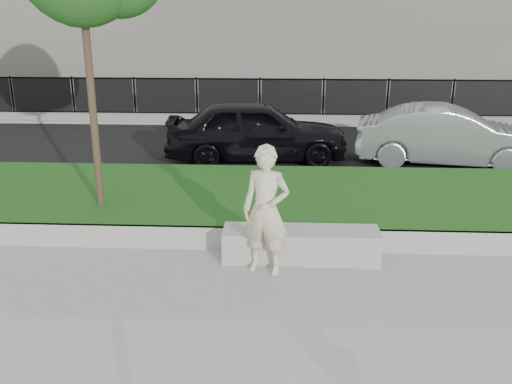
# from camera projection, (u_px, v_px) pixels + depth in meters

# --- Properties ---
(ground) EXTENTS (90.00, 90.00, 0.00)m
(ground) POSITION_uv_depth(u_px,v_px,m) (264.00, 278.00, 8.64)
(ground) COLOR gray
(ground) RESTS_ON ground
(grass_bank) EXTENTS (34.00, 4.00, 0.40)m
(grass_bank) POSITION_uv_depth(u_px,v_px,m) (269.00, 201.00, 11.43)
(grass_bank) COLOR black
(grass_bank) RESTS_ON ground
(grass_kerb) EXTENTS (34.00, 0.08, 0.40)m
(grass_kerb) POSITION_uv_depth(u_px,v_px,m) (266.00, 239.00, 9.56)
(grass_kerb) COLOR gray
(grass_kerb) RESTS_ON ground
(street) EXTENTS (34.00, 7.00, 0.04)m
(street) POSITION_uv_depth(u_px,v_px,m) (275.00, 147.00, 16.71)
(street) COLOR black
(street) RESTS_ON ground
(far_pavement) EXTENTS (34.00, 3.00, 0.12)m
(far_pavement) POSITION_uv_depth(u_px,v_px,m) (277.00, 117.00, 20.97)
(far_pavement) COLOR gray
(far_pavement) RESTS_ON ground
(iron_fence) EXTENTS (32.00, 0.30, 1.50)m
(iron_fence) POSITION_uv_depth(u_px,v_px,m) (277.00, 109.00, 19.87)
(iron_fence) COLOR slate
(iron_fence) RESTS_ON far_pavement
(stone_bench) EXTENTS (2.51, 0.63, 0.51)m
(stone_bench) POSITION_uv_depth(u_px,v_px,m) (301.00, 244.00, 9.21)
(stone_bench) COLOR gray
(stone_bench) RESTS_ON ground
(man) EXTENTS (0.83, 0.65, 2.00)m
(man) POSITION_uv_depth(u_px,v_px,m) (266.00, 210.00, 8.57)
(man) COLOR beige
(man) RESTS_ON ground
(book) EXTENTS (0.26, 0.25, 0.02)m
(book) POSITION_uv_depth(u_px,v_px,m) (248.00, 224.00, 9.33)
(book) COLOR white
(book) RESTS_ON stone_bench
(car_dark) EXTENTS (4.87, 2.30, 1.61)m
(car_dark) POSITION_uv_depth(u_px,v_px,m) (256.00, 131.00, 14.89)
(car_dark) COLOR black
(car_dark) RESTS_ON street
(car_silver) EXTENTS (4.79, 2.34, 1.51)m
(car_silver) POSITION_uv_depth(u_px,v_px,m) (449.00, 136.00, 14.44)
(car_silver) COLOR #909498
(car_silver) RESTS_ON street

